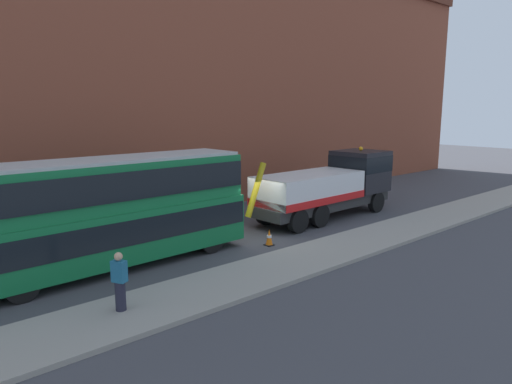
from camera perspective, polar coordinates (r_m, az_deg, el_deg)
The scene contains 7 objects.
ground_plane at distance 21.29m, azimuth -1.31°, elevation -5.52°, with size 120.00×120.00×0.00m, color #424247.
near_kerb at distance 18.39m, azimuth 7.21°, elevation -7.94°, with size 60.00×2.80×0.15m, color gray.
building_facade at distance 26.19m, azimuth -11.37°, elevation 15.07°, with size 60.00×1.50×16.00m.
recovery_tow_truck at distance 25.12m, azimuth 9.21°, elevation 0.90°, with size 10.17×2.86×3.67m.
double_decker_bus at distance 17.43m, azimuth -18.08°, elevation -2.04°, with size 11.10×2.83×4.06m.
pedestrian_onlooker at distance 13.73m, azimuth -16.56°, elevation -10.69°, with size 0.41×0.47×1.71m.
traffic_cone_near_bus at distance 19.83m, azimuth 1.65°, elevation -5.69°, with size 0.36×0.36×0.72m.
Camera 1 is at (-13.14, -15.72, 5.80)m, focal length 32.22 mm.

